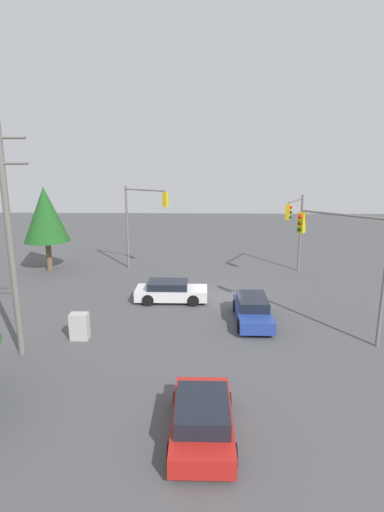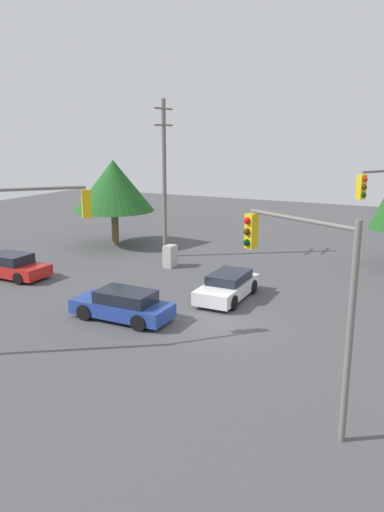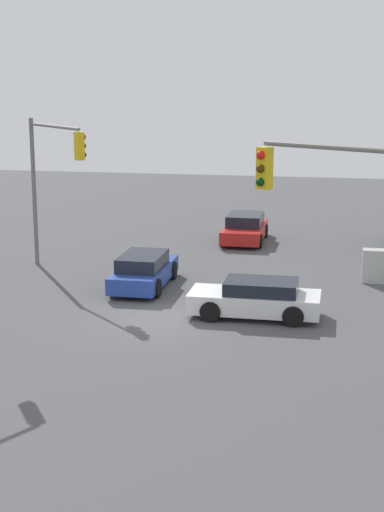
# 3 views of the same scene
# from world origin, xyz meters

# --- Properties ---
(ground_plane) EXTENTS (80.00, 80.00, 0.00)m
(ground_plane) POSITION_xyz_m (0.00, 0.00, 0.00)
(ground_plane) COLOR #4C4C4F
(sedan_red) EXTENTS (2.02, 4.21, 1.36)m
(sedan_red) POSITION_xyz_m (-1.17, -13.31, 0.65)
(sedan_red) COLOR red
(sedan_red) RESTS_ON ground_plane
(sedan_blue) EXTENTS (1.89, 4.50, 1.34)m
(sedan_blue) POSITION_xyz_m (1.56, -3.92, 0.66)
(sedan_blue) COLOR #233D93
(sedan_blue) RESTS_ON ground_plane
(sedan_white) EXTENTS (4.41, 1.93, 1.29)m
(sedan_white) POSITION_xyz_m (-3.15, -0.90, 0.64)
(sedan_white) COLOR silver
(sedan_white) RESTS_ON ground_plane
(traffic_signal_main) EXTENTS (3.48, 3.38, 6.30)m
(traffic_signal_main) POSITION_xyz_m (5.80, -5.56, 4.36)
(traffic_signal_main) COLOR slate
(traffic_signal_main) RESTS_ON ground_plane
(traffic_signal_cross) EXTENTS (2.06, 3.64, 5.97)m
(traffic_signal_cross) POSITION_xyz_m (5.70, 4.94, 4.11)
(traffic_signal_cross) COLOR slate
(traffic_signal_cross) RESTS_ON ground_plane
(utility_pole_tall) EXTENTS (2.20, 0.28, 10.07)m
(utility_pole_tall) POSITION_xyz_m (-9.39, -7.97, 5.33)
(utility_pole_tall) COLOR slate
(utility_pole_tall) RESTS_ON ground_plane
(electrical_cabinet) EXTENTS (0.89, 0.57, 1.33)m
(electrical_cabinet) POSITION_xyz_m (-7.19, -6.39, 0.67)
(electrical_cabinet) COLOR #B2B2AD
(electrical_cabinet) RESTS_ON ground_plane
(tree_right) EXTENTS (5.75, 5.75, 6.17)m
(tree_right) POSITION_xyz_m (-10.79, -12.93, 4.33)
(tree_right) COLOR brown
(tree_right) RESTS_ON ground_plane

